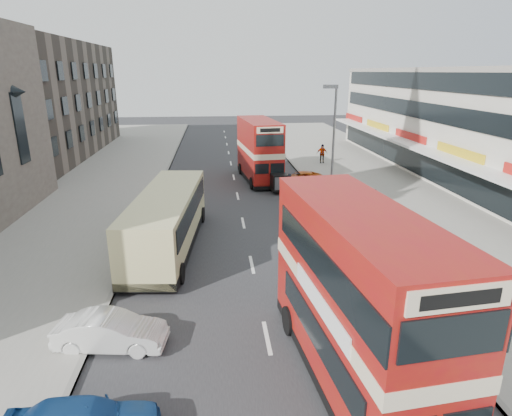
# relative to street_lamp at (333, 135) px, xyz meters

# --- Properties ---
(ground) EXTENTS (160.00, 160.00, 0.00)m
(ground) POSITION_rel_street_lamp_xyz_m (-6.52, -18.00, -4.78)
(ground) COLOR #28282B
(ground) RESTS_ON ground
(road_surface) EXTENTS (12.00, 90.00, 0.01)m
(road_surface) POSITION_rel_street_lamp_xyz_m (-6.52, 2.00, -4.78)
(road_surface) COLOR #28282B
(road_surface) RESTS_ON ground
(pavement_right) EXTENTS (12.00, 90.00, 0.15)m
(pavement_right) POSITION_rel_street_lamp_xyz_m (5.48, 2.00, -4.71)
(pavement_right) COLOR gray
(pavement_right) RESTS_ON ground
(pavement_left) EXTENTS (12.00, 90.00, 0.15)m
(pavement_left) POSITION_rel_street_lamp_xyz_m (-18.52, 2.00, -4.71)
(pavement_left) COLOR gray
(pavement_left) RESTS_ON ground
(kerb_left) EXTENTS (0.20, 90.00, 0.16)m
(kerb_left) POSITION_rel_street_lamp_xyz_m (-12.62, 2.00, -4.71)
(kerb_left) COLOR gray
(kerb_left) RESTS_ON ground
(kerb_right) EXTENTS (0.20, 90.00, 0.16)m
(kerb_right) POSITION_rel_street_lamp_xyz_m (-0.42, 2.00, -4.71)
(kerb_right) COLOR gray
(kerb_right) RESTS_ON ground
(brick_terrace) EXTENTS (14.00, 28.00, 12.00)m
(brick_terrace) POSITION_rel_street_lamp_xyz_m (-28.52, 20.00, 1.22)
(brick_terrace) COLOR #66594C
(brick_terrace) RESTS_ON ground
(commercial_row) EXTENTS (9.90, 46.20, 9.30)m
(commercial_row) POSITION_rel_street_lamp_xyz_m (13.42, 4.00, -0.09)
(commercial_row) COLOR beige
(commercial_row) RESTS_ON ground
(street_lamp) EXTENTS (1.00, 0.20, 8.12)m
(street_lamp) POSITION_rel_street_lamp_xyz_m (0.00, 0.00, 0.00)
(street_lamp) COLOR slate
(street_lamp) RESTS_ON ground
(bus_main) EXTENTS (3.49, 9.54, 5.21)m
(bus_main) POSITION_rel_street_lamp_xyz_m (-4.19, -18.30, -2.04)
(bus_main) COLOR black
(bus_main) RESTS_ON ground
(bus_second) EXTENTS (3.36, 9.08, 4.96)m
(bus_second) POSITION_rel_street_lamp_xyz_m (-4.37, 6.77, -2.17)
(bus_second) COLOR black
(bus_second) RESTS_ON ground
(coach) EXTENTS (3.65, 10.76, 2.80)m
(coach) POSITION_rel_street_lamp_xyz_m (-10.72, -7.46, -3.13)
(coach) COLOR black
(coach) RESTS_ON ground
(car_left_front) EXTENTS (3.85, 1.78, 1.22)m
(car_left_front) POSITION_rel_street_lamp_xyz_m (-11.84, -16.00, -4.17)
(car_left_front) COLOR silver
(car_left_front) RESTS_ON ground
(car_right_a) EXTENTS (4.54, 2.28, 1.26)m
(car_right_a) POSITION_rel_street_lamp_xyz_m (-1.61, -3.46, -4.15)
(car_right_a) COLOR maroon
(car_right_a) RESTS_ON ground
(car_right_b) EXTENTS (3.92, 2.00, 1.06)m
(car_right_b) POSITION_rel_street_lamp_xyz_m (-1.09, 4.96, -4.25)
(car_right_b) COLOR #D76115
(car_right_b) RESTS_ON ground
(pedestrian_near) EXTENTS (0.71, 0.61, 1.63)m
(pedestrian_near) POSITION_rel_street_lamp_xyz_m (1.94, -3.37, -3.82)
(pedestrian_near) COLOR gray
(pedestrian_near) RESTS_ON pavement_right
(pedestrian_far) EXTENTS (1.14, 0.55, 1.88)m
(pedestrian_far) POSITION_rel_street_lamp_xyz_m (2.60, 12.66, -3.70)
(pedestrian_far) COLOR gray
(pedestrian_far) RESTS_ON pavement_right
(cyclist) EXTENTS (0.73, 1.75, 2.11)m
(cyclist) POSITION_rel_street_lamp_xyz_m (-2.91, 0.03, -4.07)
(cyclist) COLOR gray
(cyclist) RESTS_ON ground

